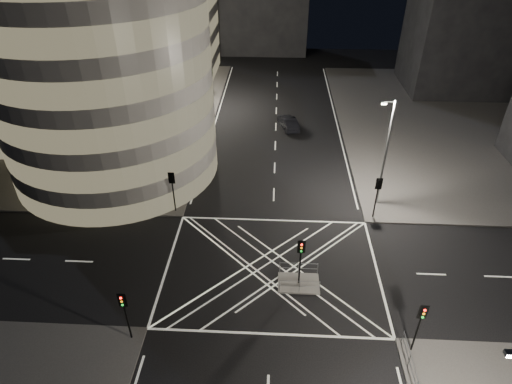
# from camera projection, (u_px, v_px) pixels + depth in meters

# --- Properties ---
(ground) EXTENTS (120.00, 120.00, 0.00)m
(ground) POSITION_uv_depth(u_px,v_px,m) (272.00, 268.00, 32.60)
(ground) COLOR black
(ground) RESTS_ON ground
(sidewalk_far_left) EXTENTS (42.00, 42.00, 0.15)m
(sidewalk_far_left) POSITION_uv_depth(u_px,v_px,m) (55.00, 115.00, 56.13)
(sidewalk_far_left) COLOR #494644
(sidewalk_far_left) RESTS_ON ground
(sidewalk_far_right) EXTENTS (42.00, 42.00, 0.15)m
(sidewalk_far_right) POSITION_uv_depth(u_px,v_px,m) (507.00, 124.00, 53.66)
(sidewalk_far_right) COLOR #494644
(sidewalk_far_right) RESTS_ON ground
(central_island) EXTENTS (3.00, 2.00, 0.15)m
(central_island) POSITION_uv_depth(u_px,v_px,m) (299.00, 283.00, 31.24)
(central_island) COLOR slate
(central_island) RESTS_ON ground
(office_tower_curved) EXTENTS (30.00, 29.00, 27.20)m
(office_tower_curved) POSITION_uv_depth(u_px,v_px,m) (67.00, 32.00, 41.89)
(office_tower_curved) COLOR gray
(office_tower_curved) RESTS_ON sidewalk_far_left
(office_block_rear) EXTENTS (24.00, 16.00, 22.00)m
(office_block_rear) POSITION_uv_depth(u_px,v_px,m) (128.00, 3.00, 62.03)
(office_block_rear) COLOR gray
(office_block_rear) RESTS_ON sidewalk_far_left
(building_right_far) EXTENTS (14.00, 12.00, 15.00)m
(building_right_far) POSITION_uv_depth(u_px,v_px,m) (463.00, 35.00, 60.30)
(building_right_far) COLOR black
(building_right_far) RESTS_ON sidewalk_far_right
(tree_a) EXTENTS (3.92, 3.92, 6.78)m
(tree_a) POSITION_uv_depth(u_px,v_px,m) (157.00, 154.00, 37.88)
(tree_a) COLOR black
(tree_a) RESTS_ON sidewalk_far_left
(tree_b) EXTENTS (4.56, 4.56, 7.62)m
(tree_b) POSITION_uv_depth(u_px,v_px,m) (171.00, 121.00, 42.58)
(tree_b) COLOR black
(tree_b) RESTS_ON sidewalk_far_left
(tree_c) EXTENTS (4.50, 4.50, 7.62)m
(tree_c) POSITION_uv_depth(u_px,v_px,m) (182.00, 98.00, 47.52)
(tree_c) COLOR black
(tree_c) RESTS_ON sidewalk_far_left
(tree_d) EXTENTS (4.30, 4.30, 6.84)m
(tree_d) POSITION_uv_depth(u_px,v_px,m) (192.00, 85.00, 52.86)
(tree_d) COLOR black
(tree_d) RESTS_ON sidewalk_far_left
(tree_e) EXTENTS (3.43, 3.43, 5.80)m
(tree_e) POSITION_uv_depth(u_px,v_px,m) (200.00, 73.00, 58.13)
(tree_e) COLOR black
(tree_e) RESTS_ON sidewalk_far_left
(traffic_signal_fl) EXTENTS (0.55, 0.22, 4.00)m
(traffic_signal_fl) POSITION_uv_depth(u_px,v_px,m) (172.00, 185.00, 36.97)
(traffic_signal_fl) COLOR black
(traffic_signal_fl) RESTS_ON sidewalk_far_left
(traffic_signal_nl) EXTENTS (0.55, 0.22, 4.00)m
(traffic_signal_nl) POSITION_uv_depth(u_px,v_px,m) (124.00, 308.00, 25.72)
(traffic_signal_nl) COLOR black
(traffic_signal_nl) RESTS_ON sidewalk_near_left
(traffic_signal_fr) EXTENTS (0.55, 0.22, 4.00)m
(traffic_signal_fr) POSITION_uv_depth(u_px,v_px,m) (378.00, 191.00, 36.22)
(traffic_signal_fr) COLOR black
(traffic_signal_fr) RESTS_ON sidewalk_far_right
(traffic_signal_nr) EXTENTS (0.55, 0.22, 4.00)m
(traffic_signal_nr) POSITION_uv_depth(u_px,v_px,m) (421.00, 320.00, 24.97)
(traffic_signal_nr) COLOR black
(traffic_signal_nr) RESTS_ON sidewalk_near_right
(traffic_signal_island) EXTENTS (0.55, 0.22, 4.00)m
(traffic_signal_island) POSITION_uv_depth(u_px,v_px,m) (301.00, 254.00, 29.64)
(traffic_signal_island) COLOR black
(traffic_signal_island) RESTS_ON central_island
(street_lamp_left_near) EXTENTS (1.25, 0.25, 10.00)m
(street_lamp_left_near) POSITION_uv_depth(u_px,v_px,m) (174.00, 131.00, 39.83)
(street_lamp_left_near) COLOR slate
(street_lamp_left_near) RESTS_ON sidewalk_far_left
(street_lamp_left_far) EXTENTS (1.25, 0.25, 10.00)m
(street_lamp_left_far) POSITION_uv_depth(u_px,v_px,m) (204.00, 69.00, 54.72)
(street_lamp_left_far) COLOR slate
(street_lamp_left_far) RESTS_ON sidewalk_far_left
(street_lamp_right_far) EXTENTS (1.25, 0.25, 10.00)m
(street_lamp_right_far) POSITION_uv_depth(u_px,v_px,m) (385.00, 151.00, 36.54)
(street_lamp_right_far) COLOR slate
(street_lamp_right_far) RESTS_ON sidewalk_far_right
(railing_island_south) EXTENTS (2.80, 0.06, 1.10)m
(railing_island_south) POSITION_uv_depth(u_px,v_px,m) (299.00, 286.00, 30.14)
(railing_island_south) COLOR slate
(railing_island_south) RESTS_ON central_island
(railing_island_north) EXTENTS (2.80, 0.06, 1.10)m
(railing_island_north) POSITION_uv_depth(u_px,v_px,m) (299.00, 268.00, 31.63)
(railing_island_north) COLOR slate
(railing_island_north) RESTS_ON central_island
(sedan) EXTENTS (2.83, 4.82, 1.50)m
(sedan) POSITION_uv_depth(u_px,v_px,m) (288.00, 123.00, 52.51)
(sedan) COLOR black
(sedan) RESTS_ON ground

